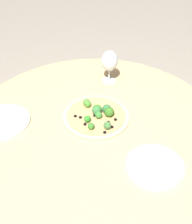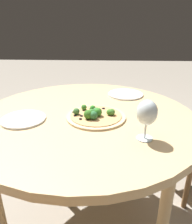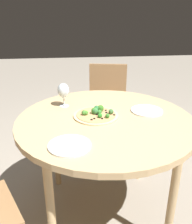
{
  "view_description": "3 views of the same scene",
  "coord_description": "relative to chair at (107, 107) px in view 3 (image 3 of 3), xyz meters",
  "views": [
    {
      "loc": [
        -0.83,
        0.49,
        1.68
      ],
      "look_at": [
        0.06,
        -0.04,
        0.8
      ],
      "focal_mm": 50.0,
      "sensor_mm": 36.0,
      "label": 1
    },
    {
      "loc": [
        0.1,
        -1.03,
        1.23
      ],
      "look_at": [
        0.06,
        -0.04,
        0.8
      ],
      "focal_mm": 35.0,
      "sensor_mm": 36.0,
      "label": 2
    },
    {
      "loc": [
        0.22,
        1.44,
        1.45
      ],
      "look_at": [
        0.06,
        -0.04,
        0.8
      ],
      "focal_mm": 40.0,
      "sensor_mm": 36.0,
      "label": 3
    }
  ],
  "objects": [
    {
      "name": "ground_plane",
      "position": [
        0.15,
        0.9,
        -0.48
      ],
      "size": [
        12.0,
        12.0,
        0.0
      ],
      "primitive_type": "plane",
      "color": "gray"
    },
    {
      "name": "dining_table",
      "position": [
        0.15,
        0.9,
        0.23
      ],
      "size": [
        1.14,
        1.14,
        0.77
      ],
      "color": "tan",
      "rests_on": "ground_plane"
    },
    {
      "name": "chair",
      "position": [
        0.0,
        0.0,
        0.0
      ],
      "size": [
        0.46,
        0.46,
        0.9
      ],
      "rotation": [
        0.0,
        0.0,
        -3.31
      ],
      "color": "#997047",
      "rests_on": "ground_plane"
    },
    {
      "name": "pizza",
      "position": [
        0.21,
        0.86,
        0.31
      ],
      "size": [
        0.3,
        0.3,
        0.06
      ],
      "color": "#DBBC89",
      "rests_on": "dining_table"
    },
    {
      "name": "wine_glass",
      "position": [
        0.42,
        0.66,
        0.41
      ],
      "size": [
        0.08,
        0.08,
        0.17
      ],
      "color": "silver",
      "rests_on": "dining_table"
    },
    {
      "name": "plate_near",
      "position": [
        -0.14,
        0.82,
        0.3
      ],
      "size": [
        0.22,
        0.22,
        0.01
      ],
      "color": "silver",
      "rests_on": "dining_table"
    },
    {
      "name": "plate_far",
      "position": [
        0.39,
        1.23,
        0.3
      ],
      "size": [
        0.23,
        0.23,
        0.01
      ],
      "color": "silver",
      "rests_on": "dining_table"
    }
  ]
}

